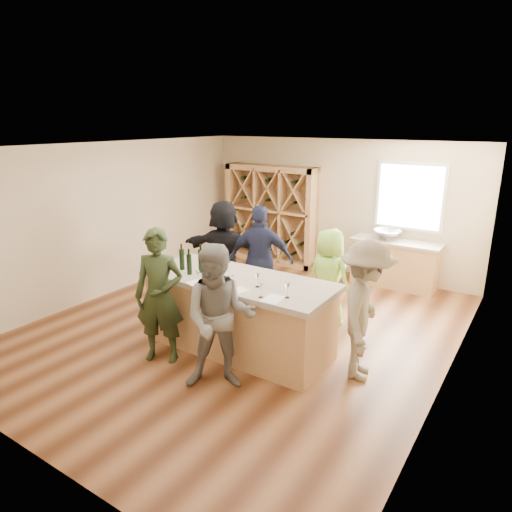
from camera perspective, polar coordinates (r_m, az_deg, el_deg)
The scene contains 34 objects.
floor at distance 7.37m, azimuth -1.52°, elevation -9.23°, with size 6.00×7.00×0.10m, color brown.
ceiling at distance 6.64m, azimuth -1.72°, elevation 13.92°, with size 6.00×7.00×0.10m, color white.
wall_back at distance 9.91m, azimuth 10.22°, elevation 6.14°, with size 6.00×0.10×2.80m, color beige.
wall_front at distance 4.59m, azimuth -28.04°, elevation -8.10°, with size 6.00×0.10×2.80m, color beige.
wall_left at distance 8.92m, azimuth -18.00°, elevation 4.42°, with size 0.10×7.00×2.80m, color beige.
wall_right at distance 5.77m, azimuth 24.18°, elevation -2.71°, with size 0.10×7.00×2.80m, color beige.
window_frame at distance 9.31m, azimuth 18.70°, elevation 7.04°, with size 1.30×0.06×1.30m, color white.
window_pane at distance 9.27m, azimuth 18.64°, elevation 7.01°, with size 1.18×0.01×1.18m, color white.
wine_rack at distance 10.40m, azimuth 1.88°, elevation 5.20°, with size 2.20×0.45×2.20m, color tan.
back_counter_base at distance 9.37m, azimuth 16.93°, elevation -1.06°, with size 1.60×0.58×0.86m, color tan.
back_counter_top at distance 9.25m, azimuth 17.17°, elevation 1.66°, with size 1.70×0.62×0.06m, color #AC9F8D.
sink at distance 9.27m, azimuth 16.06°, elevation 2.58°, with size 0.54×0.54×0.19m, color silver.
faucet at distance 9.43m, azimuth 16.42°, elevation 3.13°, with size 0.02×0.02×0.30m, color silver.
tasting_counter_base at distance 6.50m, azimuth -2.16°, elevation -7.57°, with size 2.60×1.00×1.00m, color tan.
tasting_counter_top at distance 6.30m, azimuth -2.22°, elevation -3.09°, with size 2.72×1.12×0.08m, color #AC9F8D.
wine_bottle_a at distance 6.67m, azimuth -9.25°, elevation -0.42°, with size 0.07×0.07×0.30m, color black.
wine_bottle_b at distance 6.45m, azimuth -8.35°, elevation -1.04°, with size 0.07×0.07×0.29m, color black.
wine_bottle_c at distance 6.52m, azimuth -6.88°, elevation -0.61°, with size 0.08×0.08×0.33m, color black.
wine_bottle_d at distance 6.28m, azimuth -6.38°, elevation -1.57°, with size 0.07×0.07×0.27m, color black.
wine_bottle_e at distance 6.32m, azimuth -5.06°, elevation -1.40°, with size 0.07×0.07×0.27m, color black.
wine_glass_a at distance 6.11m, azimuth -7.26°, elevation -2.64°, with size 0.06×0.06×0.17m, color white.
wine_glass_b at distance 5.83m, azimuth -3.17°, elevation -3.34°, with size 0.07×0.07×0.19m, color white.
wine_glass_c at distance 5.58m, azimuth 0.60°, elevation -4.39°, with size 0.06×0.06×0.17m, color white.
wine_glass_d at distance 5.92m, azimuth 0.19°, elevation -3.05°, with size 0.07×0.07×0.18m, color white.
wine_glass_e at distance 5.58m, azimuth 3.93°, elevation -4.29°, with size 0.07×0.07×0.20m, color white.
tasting_menu_a at distance 6.16m, azimuth -7.08°, elevation -3.26°, with size 0.23×0.32×0.00m, color white.
tasting_menu_b at distance 5.82m, azimuth -2.46°, elevation -4.35°, with size 0.21×0.28×0.00m, color white.
tasting_menu_c at distance 5.56m, azimuth 2.11°, elevation -5.41°, with size 0.22×0.30×0.00m, color white.
person_near_left at distance 6.21m, azimuth -11.98°, elevation -4.92°, with size 0.67×0.49×1.84m, color #263319.
person_near_right at distance 5.49m, azimuth -4.57°, elevation -7.76°, with size 0.88×0.48×1.81m, color slate.
person_server at distance 5.84m, azimuth 13.46°, elevation -6.67°, with size 1.17×0.54×1.80m, color gray.
person_far_mid at distance 7.60m, azimuth 0.61°, elevation -0.50°, with size 1.08×0.55×1.85m, color #191E38.
person_far_right at distance 7.23m, azimuth 9.06°, elevation -2.73°, with size 0.77×0.50×1.58m, color #8CC64C.
person_far_left at distance 8.21m, azimuth -3.97°, elevation 0.69°, with size 1.69×0.61×1.83m, color black.
Camera 1 is at (3.79, -5.44, 3.17)m, focal length 32.00 mm.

